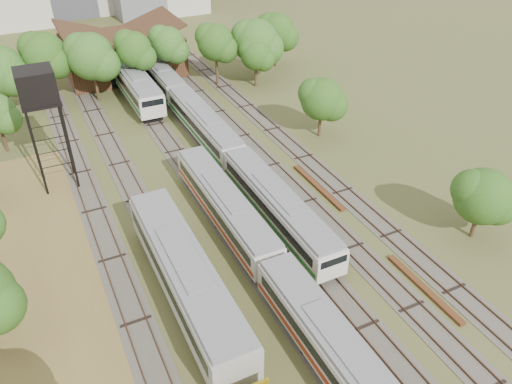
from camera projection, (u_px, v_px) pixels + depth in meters
ground at (370, 374)px, 30.94m from camera, size 240.00×240.00×0.00m
dry_grass_patch at (49, 384)px, 30.33m from camera, size 14.00×60.00×0.04m
tracks at (211, 181)px, 49.29m from camera, size 24.60×80.00×0.19m
railcar_red_set at (273, 270)px, 36.14m from camera, size 2.68×34.58×3.31m
railcar_green_set at (204, 125)px, 55.59m from camera, size 2.70×52.08×3.33m
railcar_rear at (136, 86)px, 64.40m from camera, size 3.13×16.08×3.87m
old_grey_coach at (186, 277)px, 34.96m from camera, size 3.22×18.00×3.99m
water_tower at (37, 89)px, 43.54m from camera, size 3.35×3.35×11.56m
rail_pile_near at (424, 288)px, 36.88m from camera, size 0.52×7.77×0.26m
rail_pile_far at (318, 187)px, 48.15m from camera, size 0.53×8.50×0.28m
maintenance_shed at (123, 54)px, 72.13m from camera, size 16.45×11.55×7.58m
tree_band_far at (149, 50)px, 65.20m from camera, size 43.40×10.76×8.97m
tree_band_right at (343, 111)px, 52.73m from camera, size 6.50×42.28×6.86m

